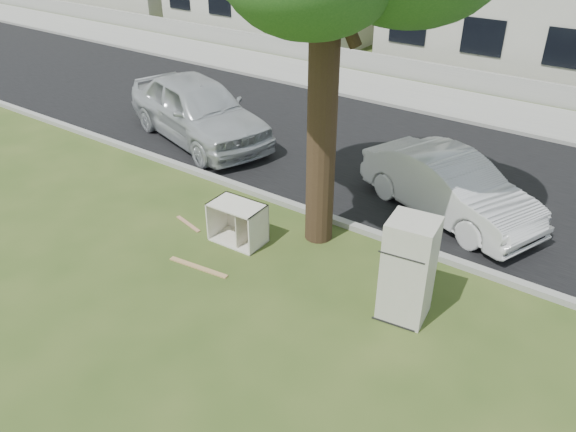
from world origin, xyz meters
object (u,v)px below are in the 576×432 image
Objects in this scene: car_left at (198,109)px; cabinet at (238,223)px; car_center at (449,186)px; fridge at (408,270)px.

cabinet is at bearing -111.79° from car_left.
car_center is at bearing 46.61° from cabinet.
cabinet is at bearing 170.26° from fridge.
car_center is (2.90, 3.33, 0.26)m from cabinet.
fridge is at bearing -4.51° from cabinet.
car_center is 0.80× the size of car_left.
car_left is (-4.16, 3.34, 0.45)m from cabinet.
cabinet is (-3.57, 0.14, -0.48)m from fridge.
fridge is at bearing -97.23° from car_left.
car_left is (-7.73, 3.48, -0.03)m from fridge.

